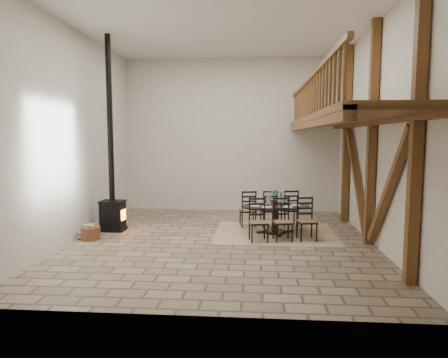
# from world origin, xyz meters

# --- Properties ---
(ground) EXTENTS (8.00, 8.00, 0.00)m
(ground) POSITION_xyz_m (0.00, 0.00, 0.00)
(ground) COLOR #9A8067
(ground) RESTS_ON ground
(room_shell) EXTENTS (7.02, 8.02, 5.01)m
(room_shell) POSITION_xyz_m (1.19, 0.00, 3.01)
(room_shell) COLOR silver
(room_shell) RESTS_ON ground
(rug) EXTENTS (3.00, 2.50, 0.02)m
(rug) POSITION_xyz_m (1.30, 0.82, 0.01)
(rug) COLOR tan
(rug) RESTS_ON ground
(dining_table) EXTENTS (1.91, 2.19, 1.12)m
(dining_table) POSITION_xyz_m (1.30, 0.82, 0.39)
(dining_table) COLOR black
(dining_table) RESTS_ON ground
(wood_stove) EXTENTS (0.64, 0.50, 5.00)m
(wood_stove) POSITION_xyz_m (-2.92, 0.80, 1.14)
(wood_stove) COLOR black
(wood_stove) RESTS_ON ground
(log_basket) EXTENTS (0.45, 0.45, 0.38)m
(log_basket) POSITION_xyz_m (-3.13, -0.12, 0.16)
(log_basket) COLOR brown
(log_basket) RESTS_ON ground
(log_stack) EXTENTS (0.38, 0.33, 0.22)m
(log_stack) POSITION_xyz_m (-3.25, -0.16, 0.11)
(log_stack) COLOR tan
(log_stack) RESTS_ON ground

